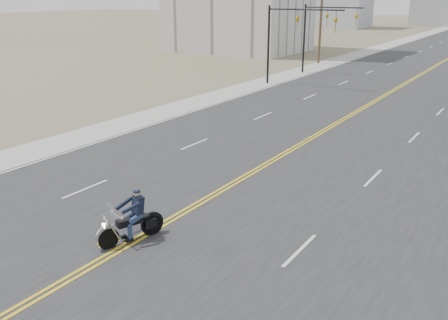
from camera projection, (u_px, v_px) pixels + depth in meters
ground_plane at (100, 261)px, 15.63m from camera, size 400.00×400.00×0.00m
sidewalk_left at (379, 48)px, 77.46m from camera, size 3.00×200.00×0.01m
traffic_mast_left at (289, 30)px, 44.24m from camera, size 7.10×0.26×7.00m
traffic_mast_far at (320, 26)px, 50.82m from camera, size 6.10×0.26×7.00m
utility_pole_left at (321, 16)px, 58.65m from camera, size 2.20×0.30×10.50m
motorcyclist at (130, 217)px, 16.63m from camera, size 1.71×2.52×1.81m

